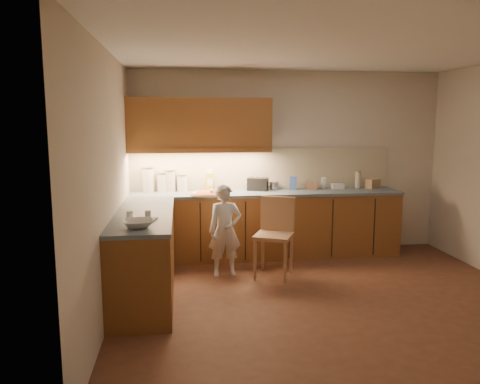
{
  "coord_description": "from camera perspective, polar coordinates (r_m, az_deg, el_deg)",
  "views": [
    {
      "loc": [
        -1.55,
        -4.62,
        1.91
      ],
      "look_at": [
        -0.8,
        1.2,
        1.0
      ],
      "focal_mm": 35.0,
      "sensor_mm": 36.0,
      "label": 1
    }
  ],
  "objects": [
    {
      "name": "spice_jar_a",
      "position": [
        4.82,
        -13.31,
        -2.78
      ],
      "size": [
        0.08,
        0.08,
        0.08
      ],
      "primitive_type": "cylinder",
      "rotation": [
        0.0,
        0.0,
        0.23
      ],
      "color": "white",
      "rests_on": "l_counter"
    },
    {
      "name": "card_box_a",
      "position": [
        6.8,
        8.73,
        0.8
      ],
      "size": [
        0.17,
        0.14,
        0.11
      ],
      "primitive_type": "cube",
      "rotation": [
        0.0,
        0.0,
        -0.21
      ],
      "color": "#9C6F54",
      "rests_on": "l_counter"
    },
    {
      "name": "child",
      "position": [
        5.76,
        -1.83,
        -4.7
      ],
      "size": [
        0.43,
        0.3,
        1.13
      ],
      "primitive_type": "imported",
      "rotation": [
        0.0,
        0.0,
        0.07
      ],
      "color": "silver",
      "rests_on": "ground"
    },
    {
      "name": "l_counter",
      "position": [
        6.08,
        -1.21,
        -4.98
      ],
      "size": [
        3.77,
        2.62,
        0.92
      ],
      "color": "brown",
      "rests_on": "ground"
    },
    {
      "name": "canister_a",
      "position": [
        6.58,
        -11.14,
        1.52
      ],
      "size": [
        0.17,
        0.17,
        0.35
      ],
      "rotation": [
        0.0,
        0.0,
        0.13
      ],
      "color": "silver",
      "rests_on": "l_counter"
    },
    {
      "name": "blue_box",
      "position": [
        6.73,
        6.48,
        1.1
      ],
      "size": [
        0.11,
        0.09,
        0.19
      ],
      "primitive_type": "cube",
      "rotation": [
        0.0,
        0.0,
        -0.29
      ],
      "color": "#3658A4",
      "rests_on": "l_counter"
    },
    {
      "name": "upper_cabinets",
      "position": [
        6.46,
        -4.95,
        8.23
      ],
      "size": [
        1.95,
        0.36,
        0.73
      ],
      "color": "brown",
      "rests_on": "ground"
    },
    {
      "name": "canister_c",
      "position": [
        6.57,
        -8.55,
        1.4
      ],
      "size": [
        0.16,
        0.16,
        0.3
      ],
      "rotation": [
        0.0,
        0.0,
        0.22
      ],
      "color": "silver",
      "rests_on": "l_counter"
    },
    {
      "name": "tall_jar",
      "position": [
        7.03,
        14.15,
        1.49
      ],
      "size": [
        0.08,
        0.08,
        0.25
      ],
      "rotation": [
        0.0,
        0.0,
        0.31
      ],
      "color": "silver",
      "rests_on": "l_counter"
    },
    {
      "name": "dough_cloth",
      "position": [
        4.75,
        -11.76,
        -3.31
      ],
      "size": [
        0.29,
        0.25,
        0.02
      ],
      "primitive_type": "cube",
      "rotation": [
        0.0,
        0.0,
        -0.24
      ],
      "color": "white",
      "rests_on": "l_counter"
    },
    {
      "name": "steel_pot",
      "position": [
        6.71,
        4.11,
        0.8
      ],
      "size": [
        0.15,
        0.15,
        0.11
      ],
      "color": "#A7A7AC",
      "rests_on": "l_counter"
    },
    {
      "name": "card_box_b",
      "position": [
        7.07,
        15.88,
        0.99
      ],
      "size": [
        0.22,
        0.2,
        0.14
      ],
      "primitive_type": "cube",
      "rotation": [
        0.0,
        0.0,
        0.4
      ],
      "color": "tan",
      "rests_on": "l_counter"
    },
    {
      "name": "toaster",
      "position": [
        6.6,
        2.19,
        0.97
      ],
      "size": [
        0.32,
        0.25,
        0.18
      ],
      "rotation": [
        0.0,
        0.0,
        -0.37
      ],
      "color": "black",
      "rests_on": "l_counter"
    },
    {
      "name": "wooden_chair",
      "position": [
        5.79,
        4.32,
        -4.7
      ],
      "size": [
        0.58,
        0.58,
        0.96
      ],
      "rotation": [
        0.0,
        0.0,
        -0.43
      ],
      "color": "tan",
      "rests_on": "ground"
    },
    {
      "name": "backsplash",
      "position": [
        6.75,
        2.73,
        2.85
      ],
      "size": [
        3.75,
        0.02,
        0.58
      ],
      "primitive_type": "cube",
      "color": "beige",
      "rests_on": "l_counter"
    },
    {
      "name": "canister_d",
      "position": [
        6.58,
        -7.08,
        1.14
      ],
      "size": [
        0.15,
        0.15,
        0.24
      ],
      "rotation": [
        0.0,
        0.0,
        0.34
      ],
      "color": "white",
      "rests_on": "l_counter"
    },
    {
      "name": "pizza_on_board",
      "position": [
        6.21,
        -3.97,
        -0.19
      ],
      "size": [
        0.46,
        0.46,
        0.18
      ],
      "rotation": [
        0.0,
        0.0,
        -0.26
      ],
      "color": "tan",
      "rests_on": "l_counter"
    },
    {
      "name": "flat_pack",
      "position": [
        6.93,
        11.76,
        0.71
      ],
      "size": [
        0.18,
        0.13,
        0.07
      ],
      "primitive_type": "cube",
      "rotation": [
        0.0,
        0.0,
        -0.01
      ],
      "color": "white",
      "rests_on": "l_counter"
    },
    {
      "name": "canister_b",
      "position": [
        6.57,
        -9.43,
        1.21
      ],
      "size": [
        0.15,
        0.15,
        0.27
      ],
      "rotation": [
        0.0,
        0.0,
        -0.19
      ],
      "color": "white",
      "rests_on": "l_counter"
    },
    {
      "name": "room",
      "position": [
        4.88,
        11.24,
        5.9
      ],
      "size": [
        4.54,
        4.5,
        2.62
      ],
      "color": "#542E1D",
      "rests_on": "ground"
    },
    {
      "name": "mixing_bowl",
      "position": [
        4.45,
        -12.34,
        -3.78
      ],
      "size": [
        0.32,
        0.32,
        0.07
      ],
      "primitive_type": "imported",
      "rotation": [
        0.0,
        0.0,
        0.12
      ],
      "color": "white",
      "rests_on": "l_counter"
    },
    {
      "name": "white_bottle",
      "position": [
        6.88,
        10.16,
        1.07
      ],
      "size": [
        0.06,
        0.06,
        0.16
      ],
      "primitive_type": "cube",
      "rotation": [
        0.0,
        0.0,
        -0.07
      ],
      "color": "white",
      "rests_on": "l_counter"
    },
    {
      "name": "oil_jug",
      "position": [
        6.58,
        -3.7,
        1.33
      ],
      "size": [
        0.11,
        0.09,
        0.3
      ],
      "rotation": [
        0.0,
        0.0,
        -0.25
      ],
      "color": "gold",
      "rests_on": "l_counter"
    },
    {
      "name": "spice_jar_b",
      "position": [
        4.82,
        -11.18,
        -2.73
      ],
      "size": [
        0.07,
        0.07,
        0.08
      ],
      "primitive_type": "cylinder",
      "rotation": [
        0.0,
        0.0,
        0.07
      ],
      "color": "silver",
      "rests_on": "l_counter"
    }
  ]
}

